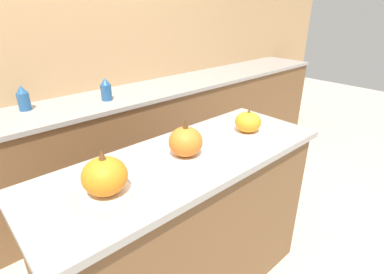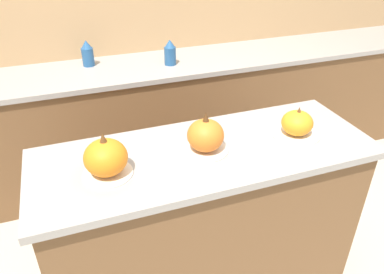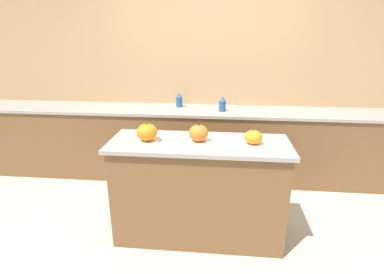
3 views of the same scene
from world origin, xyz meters
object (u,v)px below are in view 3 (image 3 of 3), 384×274
(pumpkin_cake_center, at_px, (198,134))
(bottle_short, at_px, (179,100))
(pumpkin_cake_right, at_px, (253,138))
(bottle_tall, at_px, (222,104))
(pumpkin_cake_left, at_px, (147,133))

(pumpkin_cake_center, relative_size, bottle_short, 1.12)
(pumpkin_cake_right, relative_size, bottle_tall, 1.25)
(pumpkin_cake_right, bearing_deg, pumpkin_cake_left, -179.17)
(pumpkin_cake_center, bearing_deg, pumpkin_cake_right, -2.05)
(pumpkin_cake_left, distance_m, bottle_short, 1.42)
(pumpkin_cake_center, relative_size, bottle_tall, 1.13)
(bottle_tall, bearing_deg, pumpkin_cake_left, -117.52)
(pumpkin_cake_left, bearing_deg, pumpkin_cake_right, 0.83)
(pumpkin_cake_right, bearing_deg, bottle_tall, 102.11)
(pumpkin_cake_left, height_order, bottle_short, pumpkin_cake_left)
(pumpkin_cake_left, xyz_separation_m, pumpkin_cake_right, (0.91, 0.01, -0.02))
(pumpkin_cake_left, bearing_deg, bottle_tall, 62.48)
(pumpkin_cake_center, height_order, bottle_short, pumpkin_cake_center)
(pumpkin_cake_left, relative_size, pumpkin_cake_center, 1.00)
(pumpkin_cake_center, distance_m, bottle_tall, 1.22)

